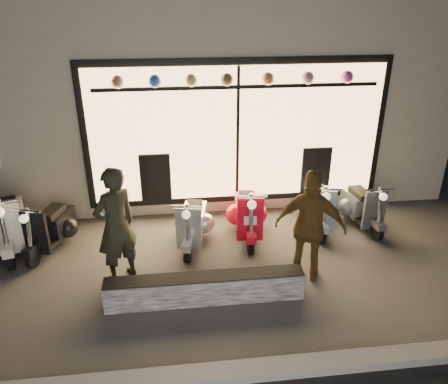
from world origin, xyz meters
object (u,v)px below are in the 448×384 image
at_px(graffiti_barrier, 205,288).
at_px(scooter_silver, 193,221).
at_px(scooter_red, 247,213).
at_px(woman, 310,227).
at_px(man, 116,225).

distance_m(graffiti_barrier, scooter_silver, 1.63).
xyz_separation_m(graffiti_barrier, scooter_red, (0.88, 1.79, 0.18)).
bearing_deg(woman, graffiti_barrier, 35.28).
height_order(scooter_red, woman, woman).
height_order(scooter_red, man, man).
bearing_deg(graffiti_barrier, man, 150.07).
bearing_deg(scooter_silver, graffiti_barrier, -76.45).
height_order(scooter_silver, man, man).
bearing_deg(man, woman, 135.83).
bearing_deg(man, graffiti_barrier, 112.69).
distance_m(graffiti_barrier, man, 1.53).
relative_size(scooter_silver, woman, 0.75).
distance_m(scooter_red, man, 2.40).
height_order(scooter_silver, woman, woman).
xyz_separation_m(man, woman, (2.73, -0.32, -0.03)).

